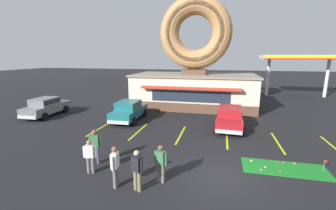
% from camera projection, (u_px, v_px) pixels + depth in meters
% --- Properties ---
extents(ground_plane, '(160.00, 160.00, 0.00)m').
position_uv_depth(ground_plane, '(220.00, 178.00, 9.69)').
color(ground_plane, black).
extents(donut_shop_building, '(12.30, 6.75, 10.96)m').
position_uv_depth(donut_shop_building, '(194.00, 71.00, 22.81)').
color(donut_shop_building, brown).
rests_on(donut_shop_building, ground).
extents(putting_mat, '(3.78, 1.56, 0.03)m').
position_uv_depth(putting_mat, '(284.00, 169.00, 10.48)').
color(putting_mat, '#197523').
rests_on(putting_mat, ground).
extents(mini_donut_near_left, '(0.13, 0.13, 0.04)m').
position_uv_depth(mini_donut_near_left, '(277.00, 162.00, 11.04)').
color(mini_donut_near_left, brown).
rests_on(mini_donut_near_left, putting_mat).
extents(mini_donut_near_right, '(0.13, 0.13, 0.04)m').
position_uv_depth(mini_donut_near_right, '(251.00, 161.00, 11.20)').
color(mini_donut_near_right, '#E5C666').
rests_on(mini_donut_near_right, putting_mat).
extents(mini_donut_mid_left, '(0.13, 0.13, 0.04)m').
position_uv_depth(mini_donut_mid_left, '(294.00, 163.00, 10.91)').
color(mini_donut_mid_left, '#D8667F').
rests_on(mini_donut_mid_left, putting_mat).
extents(mini_donut_mid_centre, '(0.13, 0.13, 0.04)m').
position_uv_depth(mini_donut_mid_centre, '(284.00, 162.00, 11.00)').
color(mini_donut_mid_centre, brown).
rests_on(mini_donut_mid_centre, putting_mat).
extents(mini_donut_mid_right, '(0.13, 0.13, 0.04)m').
position_uv_depth(mini_donut_mid_right, '(265.00, 167.00, 10.53)').
color(mini_donut_mid_right, '#D17F47').
rests_on(mini_donut_mid_right, putting_mat).
extents(mini_donut_far_left, '(0.13, 0.13, 0.04)m').
position_uv_depth(mini_donut_far_left, '(261.00, 170.00, 10.29)').
color(mini_donut_far_left, '#D8667F').
rests_on(mini_donut_far_left, putting_mat).
extents(mini_donut_far_centre, '(0.13, 0.13, 0.04)m').
position_uv_depth(mini_donut_far_centre, '(280.00, 171.00, 10.18)').
color(mini_donut_far_centre, brown).
rests_on(mini_donut_far_centre, putting_mat).
extents(golf_ball, '(0.04, 0.04, 0.04)m').
position_uv_depth(golf_ball, '(265.00, 167.00, 10.57)').
color(golf_ball, white).
rests_on(golf_ball, putting_mat).
extents(putting_flag_pin, '(0.13, 0.01, 0.55)m').
position_uv_depth(putting_flag_pin, '(325.00, 163.00, 10.12)').
color(putting_flag_pin, silver).
rests_on(putting_flag_pin, putting_mat).
extents(car_grey, '(2.10, 4.62, 1.60)m').
position_uv_depth(car_grey, '(46.00, 106.00, 19.73)').
color(car_grey, slate).
rests_on(car_grey, ground).
extents(car_teal, '(2.05, 4.59, 1.60)m').
position_uv_depth(car_teal, '(129.00, 110.00, 18.36)').
color(car_teal, '#196066').
rests_on(car_teal, ground).
extents(car_red, '(2.13, 4.63, 1.60)m').
position_uv_depth(car_red, '(230.00, 117.00, 16.27)').
color(car_red, maroon).
rests_on(car_red, ground).
extents(pedestrian_blue_sweater_man, '(0.56, 0.37, 1.68)m').
position_uv_depth(pedestrian_blue_sweater_man, '(137.00, 169.00, 8.59)').
color(pedestrian_blue_sweater_man, '#7F7056').
rests_on(pedestrian_blue_sweater_man, ground).
extents(pedestrian_hooded_kid, '(0.28, 0.59, 1.72)m').
position_uv_depth(pedestrian_hooded_kid, '(115.00, 165.00, 8.85)').
color(pedestrian_hooded_kid, slate).
rests_on(pedestrian_hooded_kid, ground).
extents(pedestrian_leather_jacket_man, '(0.59, 0.31, 1.56)m').
position_uv_depth(pedestrian_leather_jacket_man, '(90.00, 155.00, 9.94)').
color(pedestrian_leather_jacket_man, slate).
rests_on(pedestrian_leather_jacket_man, ground).
extents(pedestrian_clipboard_woman, '(0.59, 0.31, 1.74)m').
position_uv_depth(pedestrian_clipboard_woman, '(95.00, 145.00, 10.78)').
color(pedestrian_clipboard_woman, '#474C66').
rests_on(pedestrian_clipboard_woman, ground).
extents(pedestrian_beanie_man, '(0.57, 0.34, 1.62)m').
position_uv_depth(pedestrian_beanie_man, '(161.00, 162.00, 9.22)').
color(pedestrian_beanie_man, slate).
rests_on(pedestrian_beanie_man, ground).
extents(trash_bin, '(0.57, 0.57, 0.97)m').
position_uv_depth(trash_bin, '(128.00, 106.00, 21.68)').
color(trash_bin, '#51565B').
rests_on(trash_bin, ground).
extents(gas_station_canopy, '(9.00, 4.46, 5.30)m').
position_uv_depth(gas_station_canopy, '(299.00, 59.00, 28.76)').
color(gas_station_canopy, silver).
rests_on(gas_station_canopy, ground).
extents(parking_stripe_far_left, '(0.12, 3.60, 0.01)m').
position_uv_depth(parking_stripe_far_left, '(100.00, 128.00, 16.40)').
color(parking_stripe_far_left, yellow).
rests_on(parking_stripe_far_left, ground).
extents(parking_stripe_left, '(0.12, 3.60, 0.01)m').
position_uv_depth(parking_stripe_left, '(139.00, 131.00, 15.72)').
color(parking_stripe_left, yellow).
rests_on(parking_stripe_left, ground).
extents(parking_stripe_mid_left, '(0.12, 3.60, 0.01)m').
position_uv_depth(parking_stripe_mid_left, '(181.00, 135.00, 15.04)').
color(parking_stripe_mid_left, yellow).
rests_on(parking_stripe_mid_left, ground).
extents(parking_stripe_centre, '(0.12, 3.60, 0.01)m').
position_uv_depth(parking_stripe_centre, '(227.00, 138.00, 14.37)').
color(parking_stripe_centre, yellow).
rests_on(parking_stripe_centre, ground).
extents(parking_stripe_mid_right, '(0.12, 3.60, 0.01)m').
position_uv_depth(parking_stripe_mid_right, '(278.00, 142.00, 13.69)').
color(parking_stripe_mid_right, yellow).
rests_on(parking_stripe_mid_right, ground).
extents(parking_stripe_right, '(0.12, 3.60, 0.01)m').
position_uv_depth(parking_stripe_right, '(333.00, 147.00, 13.01)').
color(parking_stripe_right, yellow).
rests_on(parking_stripe_right, ground).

